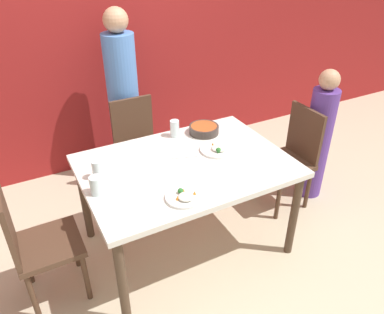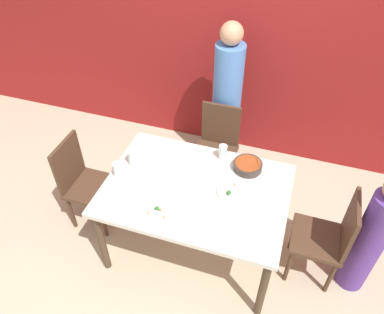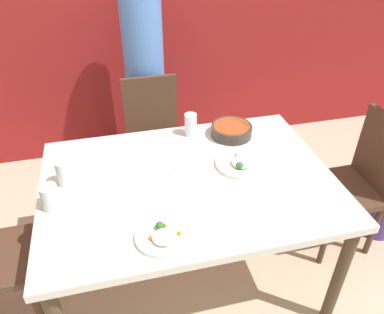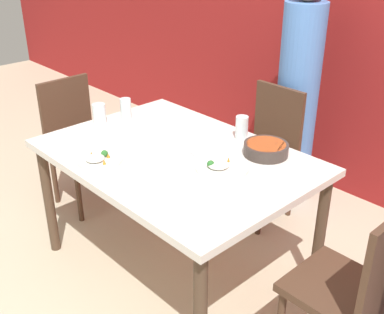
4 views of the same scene
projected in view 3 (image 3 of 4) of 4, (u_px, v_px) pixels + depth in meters
ground_plane at (189, 275)px, 2.28m from camera, size 10.00×10.00×0.00m
dining_table at (189, 191)px, 1.89m from camera, size 1.43×1.01×0.75m
chair_adult_spot at (155, 138)px, 2.66m from camera, size 0.40×0.40×0.90m
chair_child_spot at (356, 181)px, 2.27m from camera, size 0.40×0.40×0.90m
person_adult at (146, 83)px, 2.75m from camera, size 0.28×0.28×1.62m
bowl_curry at (231, 130)px, 2.16m from camera, size 0.24×0.24×0.06m
plate_rice_adult at (241, 163)px, 1.93m from camera, size 0.27×0.27×0.06m
plate_rice_child at (163, 236)px, 1.52m from camera, size 0.23×0.23×0.05m
glass_water_tall at (191, 125)px, 2.15m from camera, size 0.07×0.07×0.13m
glass_water_short at (63, 173)px, 1.78m from camera, size 0.07×0.07×0.13m
glass_water_center at (50, 197)px, 1.65m from camera, size 0.08×0.08×0.12m
fork_steel at (191, 169)px, 1.91m from camera, size 0.18×0.07×0.01m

